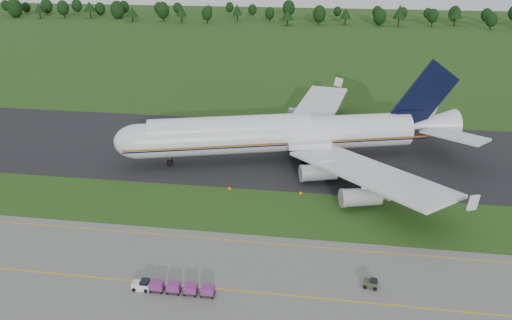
% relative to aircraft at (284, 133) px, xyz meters
% --- Properties ---
extents(ground, '(600.00, 600.00, 0.00)m').
position_rel_aircraft_xyz_m(ground, '(-6.57, -23.07, -5.95)').
color(ground, '#224615').
rests_on(ground, ground).
extents(taxiway, '(300.00, 40.00, 0.08)m').
position_rel_aircraft_xyz_m(taxiway, '(-6.57, 4.93, -5.91)').
color(taxiway, black).
rests_on(taxiway, ground).
extents(apron_markings, '(300.00, 30.20, 0.01)m').
position_rel_aircraft_xyz_m(apron_markings, '(-6.57, -50.05, -5.88)').
color(apron_markings, gold).
rests_on(apron_markings, apron).
extents(tree_line, '(526.28, 22.87, 11.95)m').
position_rel_aircraft_xyz_m(tree_line, '(-4.19, 197.55, 0.08)').
color(tree_line, black).
rests_on(tree_line, ground).
extents(aircraft, '(73.98, 69.53, 20.83)m').
position_rel_aircraft_xyz_m(aircraft, '(0.00, 0.00, 0.00)').
color(aircraft, silver).
rests_on(aircraft, ground).
extents(baggage_train, '(11.27, 1.44, 1.39)m').
position_rel_aircraft_xyz_m(baggage_train, '(-10.40, -46.59, -5.15)').
color(baggage_train, white).
rests_on(baggage_train, apron).
extents(utility_cart, '(2.02, 1.40, 1.03)m').
position_rel_aircraft_xyz_m(utility_cart, '(15.81, -41.72, -5.39)').
color(utility_cart, '#323525').
rests_on(utility_cart, apron).
extents(edge_markers, '(13.96, 0.30, 0.60)m').
position_rel_aircraft_xyz_m(edge_markers, '(-1.95, -15.94, -5.67)').
color(edge_markers, orange).
rests_on(edge_markers, ground).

